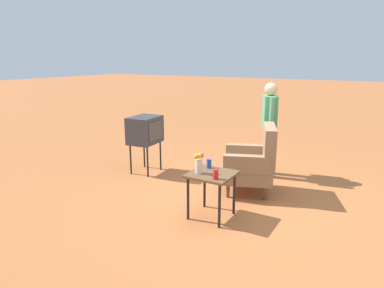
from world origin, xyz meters
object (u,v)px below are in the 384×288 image
at_px(armchair, 254,162).
at_px(person_standing, 269,123).
at_px(side_table, 212,180).
at_px(soda_can_blue, 209,164).
at_px(tv_on_stand, 145,130).
at_px(flower_vase, 199,162).
at_px(soda_can_red, 215,174).

distance_m(armchair, person_standing, 1.01).
height_order(side_table, soda_can_blue, soda_can_blue).
bearing_deg(side_table, person_standing, 177.41).
bearing_deg(soda_can_blue, tv_on_stand, -116.08).
bearing_deg(flower_vase, person_standing, 173.51).
relative_size(side_table, soda_can_red, 4.96).
bearing_deg(soda_can_blue, armchair, 161.85).
xyz_separation_m(side_table, person_standing, (-1.99, 0.09, 0.42)).
bearing_deg(tv_on_stand, flower_vase, 57.30).
relative_size(armchair, tv_on_stand, 1.03).
bearing_deg(side_table, armchair, 171.30).
bearing_deg(side_table, soda_can_red, 38.33).
height_order(armchair, tv_on_stand, armchair).
bearing_deg(flower_vase, soda_can_red, 73.06).
bearing_deg(soda_can_red, soda_can_blue, -142.10).
distance_m(armchair, flower_vase, 1.24).
relative_size(side_table, flower_vase, 2.28).
xyz_separation_m(tv_on_stand, soda_can_red, (1.19, 2.01, -0.12)).
distance_m(soda_can_red, flower_vase, 0.30).
relative_size(soda_can_red, flower_vase, 0.46).
relative_size(person_standing, soda_can_red, 13.44).
xyz_separation_m(armchair, tv_on_stand, (0.06, -2.04, 0.28)).
height_order(tv_on_stand, soda_can_blue, tv_on_stand).
relative_size(armchair, side_table, 1.75).
xyz_separation_m(side_table, soda_can_red, (0.17, 0.13, 0.15)).
distance_m(soda_can_blue, soda_can_red, 0.43).
bearing_deg(armchair, tv_on_stand, -88.36).
height_order(person_standing, flower_vase, person_standing).
height_order(person_standing, soda_can_blue, person_standing).
distance_m(tv_on_stand, soda_can_red, 2.34).
relative_size(side_table, soda_can_blue, 4.96).
bearing_deg(soda_can_blue, person_standing, 173.01).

